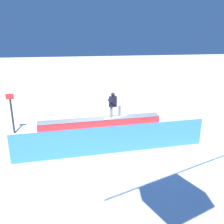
# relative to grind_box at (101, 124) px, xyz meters

# --- Properties ---
(ground_plane) EXTENTS (120.00, 120.00, 0.00)m
(ground_plane) POSITION_rel_grind_box_xyz_m (0.00, 0.00, -0.28)
(ground_plane) COLOR white
(grind_box) EXTENTS (7.08, 0.66, 0.62)m
(grind_box) POSITION_rel_grind_box_xyz_m (0.00, 0.00, 0.00)
(grind_box) COLOR red
(grind_box) RESTS_ON ground_plane
(snowboarder) EXTENTS (1.53, 0.72, 1.49)m
(snowboarder) POSITION_rel_grind_box_xyz_m (-0.76, 0.03, 1.15)
(snowboarder) COLOR silver
(snowboarder) RESTS_ON grind_box
(safety_fence) EXTENTS (8.81, 0.10, 1.30)m
(safety_fence) POSITION_rel_grind_box_xyz_m (0.00, 3.19, 0.36)
(safety_fence) COLOR #3985EB
(safety_fence) RESTS_ON ground_plane
(trail_marker) EXTENTS (0.40, 0.10, 2.24)m
(trail_marker) POSITION_rel_grind_box_xyz_m (4.80, -0.36, 0.91)
(trail_marker) COLOR #262628
(trail_marker) RESTS_ON ground_plane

